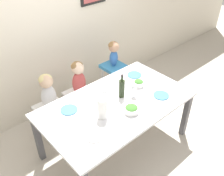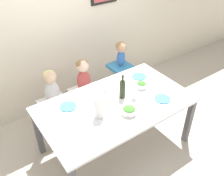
{
  "view_description": "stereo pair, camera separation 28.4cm",
  "coord_description": "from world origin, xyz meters",
  "px_view_note": "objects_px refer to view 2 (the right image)",
  "views": [
    {
      "loc": [
        -1.62,
        -1.74,
        2.67
      ],
      "look_at": [
        0.0,
        0.08,
        0.93
      ],
      "focal_mm": 40.0,
      "sensor_mm": 36.0,
      "label": 1
    },
    {
      "loc": [
        -1.4,
        -1.91,
        2.67
      ],
      "look_at": [
        0.0,
        0.08,
        0.93
      ],
      "focal_mm": 40.0,
      "sensor_mm": 36.0,
      "label": 2
    }
  ],
  "objects_px": {
    "chair_far_center": "(85,95)",
    "person_baby_right": "(121,51)",
    "person_child_left": "(51,86)",
    "wine_glass_far": "(104,92)",
    "wine_glass_near": "(135,89)",
    "dinner_plate_back_right": "(139,76)",
    "paper_towel_roll": "(99,107)",
    "chair_far_left": "(55,107)",
    "dinner_plate_back_left": "(68,106)",
    "wine_bottle": "(122,89)",
    "dinner_plate_front_left": "(88,134)",
    "chair_right_highchair": "(121,74)",
    "salad_bowl_small": "(141,85)",
    "salad_bowl_large": "(129,111)",
    "dinner_plate_front_right": "(163,99)",
    "person_child_center": "(83,74)"
  },
  "relations": [
    {
      "from": "person_child_center",
      "to": "wine_glass_far",
      "type": "relative_size",
      "value": 2.88
    },
    {
      "from": "person_child_left",
      "to": "dinner_plate_back_left",
      "type": "height_order",
      "value": "person_child_left"
    },
    {
      "from": "wine_bottle",
      "to": "dinner_plate_front_left",
      "type": "height_order",
      "value": "wine_bottle"
    },
    {
      "from": "paper_towel_roll",
      "to": "chair_far_left",
      "type": "bearing_deg",
      "value": 104.18
    },
    {
      "from": "dinner_plate_back_left",
      "to": "dinner_plate_back_right",
      "type": "relative_size",
      "value": 1.0
    },
    {
      "from": "wine_glass_far",
      "to": "salad_bowl_large",
      "type": "distance_m",
      "value": 0.39
    },
    {
      "from": "chair_far_left",
      "to": "dinner_plate_front_right",
      "type": "xyz_separation_m",
      "value": [
        1.03,
        -1.04,
        0.36
      ]
    },
    {
      "from": "salad_bowl_small",
      "to": "salad_bowl_large",
      "type": "bearing_deg",
      "value": -145.51
    },
    {
      "from": "dinner_plate_front_right",
      "to": "person_child_center",
      "type": "bearing_deg",
      "value": 117.11
    },
    {
      "from": "chair_far_left",
      "to": "dinner_plate_back_right",
      "type": "xyz_separation_m",
      "value": [
        1.12,
        -0.48,
        0.36
      ]
    },
    {
      "from": "wine_bottle",
      "to": "dinner_plate_back_right",
      "type": "relative_size",
      "value": 1.6
    },
    {
      "from": "wine_glass_far",
      "to": "dinner_plate_back_left",
      "type": "height_order",
      "value": "wine_glass_far"
    },
    {
      "from": "person_baby_right",
      "to": "dinner_plate_front_left",
      "type": "height_order",
      "value": "person_baby_right"
    },
    {
      "from": "wine_glass_far",
      "to": "dinner_plate_front_left",
      "type": "bearing_deg",
      "value": -140.49
    },
    {
      "from": "person_child_left",
      "to": "wine_bottle",
      "type": "xyz_separation_m",
      "value": [
        0.64,
        -0.72,
        0.11
      ]
    },
    {
      "from": "chair_right_highchair",
      "to": "person_baby_right",
      "type": "bearing_deg",
      "value": 90.0
    },
    {
      "from": "chair_far_center",
      "to": "dinner_plate_back_left",
      "type": "distance_m",
      "value": 0.79
    },
    {
      "from": "wine_glass_near",
      "to": "salad_bowl_large",
      "type": "xyz_separation_m",
      "value": [
        -0.24,
        -0.2,
        -0.09
      ]
    },
    {
      "from": "salad_bowl_large",
      "to": "dinner_plate_back_right",
      "type": "height_order",
      "value": "salad_bowl_large"
    },
    {
      "from": "chair_far_left",
      "to": "wine_bottle",
      "type": "xyz_separation_m",
      "value": [
        0.64,
        -0.72,
        0.48
      ]
    },
    {
      "from": "chair_far_center",
      "to": "person_baby_right",
      "type": "relative_size",
      "value": 1.18
    },
    {
      "from": "chair_right_highchair",
      "to": "wine_glass_near",
      "type": "relative_size",
      "value": 3.79
    },
    {
      "from": "paper_towel_roll",
      "to": "wine_glass_near",
      "type": "bearing_deg",
      "value": 4.06
    },
    {
      "from": "person_baby_right",
      "to": "salad_bowl_small",
      "type": "bearing_deg",
      "value": -104.91
    },
    {
      "from": "person_baby_right",
      "to": "dinner_plate_front_right",
      "type": "relative_size",
      "value": 1.98
    },
    {
      "from": "person_child_center",
      "to": "dinner_plate_front_left",
      "type": "distance_m",
      "value": 1.16
    },
    {
      "from": "chair_far_left",
      "to": "person_child_center",
      "type": "relative_size",
      "value": 0.9
    },
    {
      "from": "person_baby_right",
      "to": "dinner_plate_front_right",
      "type": "distance_m",
      "value": 1.07
    },
    {
      "from": "chair_far_left",
      "to": "wine_glass_far",
      "type": "xyz_separation_m",
      "value": [
        0.42,
        -0.65,
        0.48
      ]
    },
    {
      "from": "chair_far_center",
      "to": "person_child_left",
      "type": "relative_size",
      "value": 0.9
    },
    {
      "from": "paper_towel_roll",
      "to": "wine_glass_far",
      "type": "height_order",
      "value": "paper_towel_roll"
    },
    {
      "from": "chair_far_center",
      "to": "person_child_left",
      "type": "xyz_separation_m",
      "value": [
        -0.49,
        0.0,
        0.37
      ]
    },
    {
      "from": "person_child_left",
      "to": "wine_glass_far",
      "type": "distance_m",
      "value": 0.78
    },
    {
      "from": "chair_right_highchair",
      "to": "salad_bowl_small",
      "type": "xyz_separation_m",
      "value": [
        -0.19,
        -0.7,
        0.26
      ]
    },
    {
      "from": "wine_bottle",
      "to": "person_child_center",
      "type": "bearing_deg",
      "value": 101.79
    },
    {
      "from": "salad_bowl_large",
      "to": "wine_bottle",
      "type": "bearing_deg",
      "value": 67.16
    },
    {
      "from": "wine_glass_near",
      "to": "dinner_plate_back_left",
      "type": "xyz_separation_m",
      "value": [
        -0.77,
        0.31,
        -0.12
      ]
    },
    {
      "from": "chair_far_left",
      "to": "dinner_plate_back_left",
      "type": "bearing_deg",
      "value": -90.66
    },
    {
      "from": "person_child_left",
      "to": "wine_bottle",
      "type": "relative_size",
      "value": 1.62
    },
    {
      "from": "chair_right_highchair",
      "to": "dinner_plate_front_left",
      "type": "distance_m",
      "value": 1.59
    },
    {
      "from": "chair_right_highchair",
      "to": "salad_bowl_large",
      "type": "height_order",
      "value": "salad_bowl_large"
    },
    {
      "from": "person_child_center",
      "to": "person_baby_right",
      "type": "height_order",
      "value": "person_baby_right"
    },
    {
      "from": "chair_far_left",
      "to": "wine_bottle",
      "type": "distance_m",
      "value": 1.08
    },
    {
      "from": "salad_bowl_small",
      "to": "dinner_plate_front_left",
      "type": "xyz_separation_m",
      "value": [
        -1.01,
        -0.32,
        -0.04
      ]
    },
    {
      "from": "wine_glass_near",
      "to": "dinner_plate_back_right",
      "type": "xyz_separation_m",
      "value": [
        0.36,
        0.33,
        -0.12
      ]
    },
    {
      "from": "chair_far_center",
      "to": "salad_bowl_small",
      "type": "bearing_deg",
      "value": -55.74
    },
    {
      "from": "person_baby_right",
      "to": "wine_glass_far",
      "type": "height_order",
      "value": "person_baby_right"
    },
    {
      "from": "person_child_left",
      "to": "dinner_plate_back_right",
      "type": "bearing_deg",
      "value": -23.25
    },
    {
      "from": "chair_far_left",
      "to": "paper_towel_roll",
      "type": "bearing_deg",
      "value": -75.82
    },
    {
      "from": "chair_far_center",
      "to": "person_child_left",
      "type": "distance_m",
      "value": 0.62
    }
  ]
}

